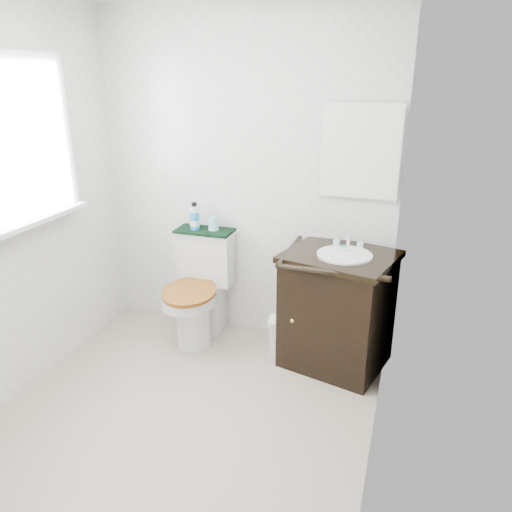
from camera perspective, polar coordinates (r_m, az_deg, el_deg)
The scene contains 12 objects.
floor at distance 3.16m, azimuth -8.59°, elevation -17.89°, with size 2.40×2.40×0.00m, color #A99B88.
wall_back at distance 3.67m, azimuth -1.26°, elevation 8.65°, with size 2.40×2.40×0.00m, color silver.
wall_right at distance 2.32m, azimuth 14.93°, elevation 0.86°, with size 2.40×2.40×0.00m, color silver.
window at distance 3.35m, azimuth -25.11°, elevation 11.71°, with size 0.02×0.70×0.90m, color white.
mirror at distance 3.42m, azimuth 11.84°, elevation 11.63°, with size 0.50×0.02×0.60m, color silver.
toilet at distance 3.83m, azimuth -6.39°, elevation -4.27°, with size 0.46×0.66×0.81m.
vanity at distance 3.47m, azimuth 9.30°, elevation -5.76°, with size 0.82×0.74×0.92m.
trash_bin at distance 3.65m, azimuth 3.02°, elevation -9.17°, with size 0.22×0.19×0.29m.
towel at distance 3.77m, azimuth -5.90°, elevation 2.90°, with size 0.43×0.22×0.02m, color black.
mouthwash_bottle at distance 3.76m, azimuth -7.03°, elevation 4.43°, with size 0.07×0.07×0.21m.
cup at distance 3.74m, azimuth -4.89°, elevation 3.73°, with size 0.08×0.08×0.10m, color #82BCD5.
soap_bar at distance 3.43m, azimuth 10.04°, elevation 1.06°, with size 0.07×0.05×0.02m, color #197869.
Camera 1 is at (1.18, -2.19, 1.95)m, focal length 35.00 mm.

